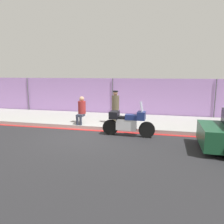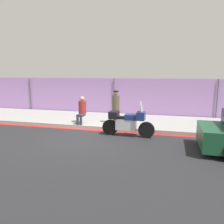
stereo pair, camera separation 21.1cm
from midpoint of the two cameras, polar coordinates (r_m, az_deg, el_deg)
name	(u,v)px [view 2 (the right image)]	position (r m, az deg, el deg)	size (l,w,h in m)	color
ground_plane	(87,137)	(9.25, -5.79, -6.44)	(120.00, 120.00, 0.00)	#262628
sidewalk	(106,120)	(11.90, -1.03, -2.19)	(43.39, 3.56, 0.17)	#9E9E99
curb_paint_stripe	(95,130)	(10.18, -3.81, -4.83)	(43.39, 0.18, 0.01)	red
storefront_fence	(114,97)	(13.52, 1.05, 3.89)	(41.22, 0.17, 2.31)	#AD7FC6
motorcycle	(127,122)	(9.16, 4.70, -2.67)	(2.23, 0.55, 1.50)	black
officer_standing	(116,107)	(10.64, 1.57, 1.34)	(0.36, 0.36, 1.62)	brown
person_seated_on_curb	(82,109)	(10.80, -7.32, 0.90)	(0.38, 0.68, 1.33)	#2D3342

